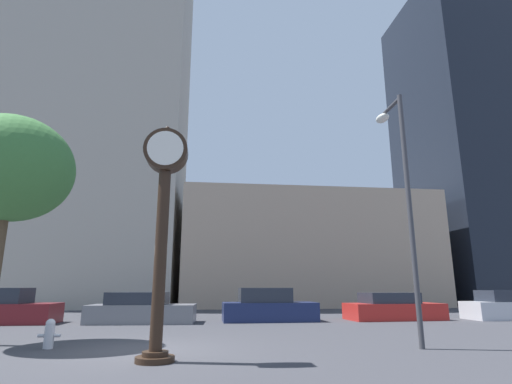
{
  "coord_description": "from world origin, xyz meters",
  "views": [
    {
      "loc": [
        1.55,
        -10.79,
        1.54
      ],
      "look_at": [
        4.14,
        10.8,
        6.71
      ],
      "focal_mm": 28.0,
      "sensor_mm": 36.0,
      "label": 1
    }
  ],
  "objects_px": {
    "street_lamp_right": "(401,178)",
    "fire_hydrant_near": "(49,333)",
    "car_navy": "(268,307)",
    "car_red": "(393,308)",
    "car_grey": "(141,310)",
    "bare_tree": "(11,169)",
    "street_clock": "(163,209)"
  },
  "relations": [
    {
      "from": "street_clock",
      "to": "car_navy",
      "type": "bearing_deg",
      "value": 68.31
    },
    {
      "from": "bare_tree",
      "to": "street_clock",
      "type": "bearing_deg",
      "value": -32.39
    },
    {
      "from": "car_grey",
      "to": "street_lamp_right",
      "type": "xyz_separation_m",
      "value": [
        8.27,
        -8.09,
        4.04
      ]
    },
    {
      "from": "car_grey",
      "to": "street_lamp_right",
      "type": "distance_m",
      "value": 12.26
    },
    {
      "from": "street_clock",
      "to": "bare_tree",
      "type": "xyz_separation_m",
      "value": [
        -4.84,
        3.07,
        1.68
      ]
    },
    {
      "from": "street_clock",
      "to": "bare_tree",
      "type": "relative_size",
      "value": 0.8
    },
    {
      "from": "street_clock",
      "to": "car_grey",
      "type": "bearing_deg",
      "value": 100.6
    },
    {
      "from": "car_navy",
      "to": "fire_hydrant_near",
      "type": "bearing_deg",
      "value": -132.99
    },
    {
      "from": "street_clock",
      "to": "car_grey",
      "type": "xyz_separation_m",
      "value": [
        -1.77,
        9.49,
        -2.72
      ]
    },
    {
      "from": "street_lamp_right",
      "to": "car_grey",
      "type": "bearing_deg",
      "value": 135.64
    },
    {
      "from": "street_clock",
      "to": "car_red",
      "type": "xyz_separation_m",
      "value": [
        9.94,
        9.88,
        -2.74
      ]
    },
    {
      "from": "car_navy",
      "to": "car_red",
      "type": "bearing_deg",
      "value": 0.78
    },
    {
      "from": "car_red",
      "to": "fire_hydrant_near",
      "type": "distance_m",
      "value": 14.98
    },
    {
      "from": "bare_tree",
      "to": "car_grey",
      "type": "bearing_deg",
      "value": 64.47
    },
    {
      "from": "car_red",
      "to": "bare_tree",
      "type": "distance_m",
      "value": 16.86
    },
    {
      "from": "fire_hydrant_near",
      "to": "car_grey",
      "type": "bearing_deg",
      "value": 80.87
    },
    {
      "from": "car_grey",
      "to": "bare_tree",
      "type": "relative_size",
      "value": 0.71
    },
    {
      "from": "car_grey",
      "to": "fire_hydrant_near",
      "type": "bearing_deg",
      "value": -96.23
    },
    {
      "from": "street_lamp_right",
      "to": "fire_hydrant_near",
      "type": "bearing_deg",
      "value": 174.91
    },
    {
      "from": "car_red",
      "to": "fire_hydrant_near",
      "type": "xyz_separation_m",
      "value": [
        -12.88,
        -7.64,
        -0.16
      ]
    },
    {
      "from": "street_lamp_right",
      "to": "bare_tree",
      "type": "bearing_deg",
      "value": 171.6
    },
    {
      "from": "street_clock",
      "to": "fire_hydrant_near",
      "type": "xyz_separation_m",
      "value": [
        -2.94,
        2.24,
        -2.9
      ]
    },
    {
      "from": "car_red",
      "to": "bare_tree",
      "type": "xyz_separation_m",
      "value": [
        -14.78,
        -6.81,
        4.42
      ]
    },
    {
      "from": "street_lamp_right",
      "to": "bare_tree",
      "type": "distance_m",
      "value": 11.47
    },
    {
      "from": "car_grey",
      "to": "street_lamp_right",
      "type": "bearing_deg",
      "value": -41.47
    },
    {
      "from": "street_clock",
      "to": "bare_tree",
      "type": "distance_m",
      "value": 5.97
    },
    {
      "from": "car_grey",
      "to": "fire_hydrant_near",
      "type": "distance_m",
      "value": 7.34
    },
    {
      "from": "car_grey",
      "to": "bare_tree",
      "type": "xyz_separation_m",
      "value": [
        -3.06,
        -6.42,
        4.4
      ]
    },
    {
      "from": "car_navy",
      "to": "fire_hydrant_near",
      "type": "xyz_separation_m",
      "value": [
        -6.8,
        -7.48,
        -0.25
      ]
    },
    {
      "from": "car_red",
      "to": "street_clock",
      "type": "bearing_deg",
      "value": -138.55
    },
    {
      "from": "street_clock",
      "to": "car_red",
      "type": "distance_m",
      "value": 14.28
    },
    {
      "from": "car_navy",
      "to": "car_red",
      "type": "xyz_separation_m",
      "value": [
        6.07,
        0.16,
        -0.09
      ]
    }
  ]
}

